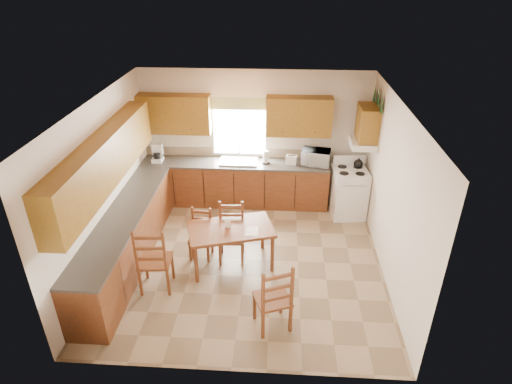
# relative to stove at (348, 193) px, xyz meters

# --- Properties ---
(floor) EXTENTS (4.50, 4.50, 0.00)m
(floor) POSITION_rel_stove_xyz_m (-1.88, -1.62, -0.47)
(floor) COLOR #91795C
(floor) RESTS_ON ground
(ceiling) EXTENTS (4.50, 4.50, 0.00)m
(ceiling) POSITION_rel_stove_xyz_m (-1.88, -1.62, 2.23)
(ceiling) COLOR brown
(ceiling) RESTS_ON floor
(wall_left) EXTENTS (4.50, 4.50, 0.00)m
(wall_left) POSITION_rel_stove_xyz_m (-4.13, -1.62, 0.88)
(wall_left) COLOR silver
(wall_left) RESTS_ON floor
(wall_right) EXTENTS (4.50, 4.50, 0.00)m
(wall_right) POSITION_rel_stove_xyz_m (0.37, -1.62, 0.88)
(wall_right) COLOR silver
(wall_right) RESTS_ON floor
(wall_back) EXTENTS (4.50, 4.50, 0.00)m
(wall_back) POSITION_rel_stove_xyz_m (-1.88, 0.63, 0.88)
(wall_back) COLOR silver
(wall_back) RESTS_ON floor
(wall_front) EXTENTS (4.50, 4.50, 0.00)m
(wall_front) POSITION_rel_stove_xyz_m (-1.88, -3.87, 0.88)
(wall_front) COLOR silver
(wall_front) RESTS_ON floor
(lower_cab_back) EXTENTS (3.75, 0.60, 0.88)m
(lower_cab_back) POSITION_rel_stove_xyz_m (-2.25, 0.33, -0.03)
(lower_cab_back) COLOR brown
(lower_cab_back) RESTS_ON floor
(lower_cab_left) EXTENTS (0.60, 3.60, 0.88)m
(lower_cab_left) POSITION_rel_stove_xyz_m (-3.83, -1.77, -0.03)
(lower_cab_left) COLOR brown
(lower_cab_left) RESTS_ON floor
(counter_back) EXTENTS (3.75, 0.63, 0.04)m
(counter_back) POSITION_rel_stove_xyz_m (-2.25, 0.33, 0.43)
(counter_back) COLOR #3F3B37
(counter_back) RESTS_ON lower_cab_back
(counter_left) EXTENTS (0.63, 3.60, 0.04)m
(counter_left) POSITION_rel_stove_xyz_m (-3.83, -1.77, 0.43)
(counter_left) COLOR #3F3B37
(counter_left) RESTS_ON lower_cab_left
(backsplash) EXTENTS (3.75, 0.01, 0.18)m
(backsplash) POSITION_rel_stove_xyz_m (-2.25, 0.62, 0.54)
(backsplash) COLOR gray
(backsplash) RESTS_ON counter_back
(upper_cab_back_left) EXTENTS (1.41, 0.33, 0.75)m
(upper_cab_back_left) POSITION_rel_stove_xyz_m (-3.43, 0.47, 1.38)
(upper_cab_back_left) COLOR brown
(upper_cab_back_left) RESTS_ON wall_back
(upper_cab_back_right) EXTENTS (1.25, 0.33, 0.75)m
(upper_cab_back_right) POSITION_rel_stove_xyz_m (-1.02, 0.47, 1.38)
(upper_cab_back_right) COLOR brown
(upper_cab_back_right) RESTS_ON wall_back
(upper_cab_left) EXTENTS (0.33, 3.60, 0.75)m
(upper_cab_left) POSITION_rel_stove_xyz_m (-3.96, -1.77, 1.38)
(upper_cab_left) COLOR brown
(upper_cab_left) RESTS_ON wall_left
(upper_cab_stove) EXTENTS (0.33, 0.62, 0.62)m
(upper_cab_stove) POSITION_rel_stove_xyz_m (0.20, 0.03, 1.43)
(upper_cab_stove) COLOR brown
(upper_cab_stove) RESTS_ON wall_right
(range_hood) EXTENTS (0.44, 0.62, 0.12)m
(range_hood) POSITION_rel_stove_xyz_m (0.15, 0.03, 1.05)
(range_hood) COLOR silver
(range_hood) RESTS_ON wall_right
(window_frame) EXTENTS (1.13, 0.02, 1.18)m
(window_frame) POSITION_rel_stove_xyz_m (-2.18, 0.60, 1.08)
(window_frame) COLOR silver
(window_frame) RESTS_ON wall_back
(window_pane) EXTENTS (1.05, 0.01, 1.10)m
(window_pane) POSITION_rel_stove_xyz_m (-2.18, 0.60, 1.08)
(window_pane) COLOR white
(window_pane) RESTS_ON wall_back
(window_valance) EXTENTS (1.19, 0.01, 0.24)m
(window_valance) POSITION_rel_stove_xyz_m (-2.18, 0.57, 1.58)
(window_valance) COLOR #5B7B39
(window_valance) RESTS_ON wall_back
(sink_basin) EXTENTS (0.75, 0.45, 0.04)m
(sink_basin) POSITION_rel_stove_xyz_m (-2.18, 0.33, 0.47)
(sink_basin) COLOR silver
(sink_basin) RESTS_ON counter_back
(pine_decal_a) EXTENTS (0.22, 0.22, 0.36)m
(pine_decal_a) POSITION_rel_stove_xyz_m (0.33, -0.29, 1.91)
(pine_decal_a) COLOR #173D1D
(pine_decal_a) RESTS_ON wall_right
(pine_decal_b) EXTENTS (0.22, 0.22, 0.36)m
(pine_decal_b) POSITION_rel_stove_xyz_m (0.33, 0.03, 1.95)
(pine_decal_b) COLOR #173D1D
(pine_decal_b) RESTS_ON wall_right
(pine_decal_c) EXTENTS (0.22, 0.22, 0.36)m
(pine_decal_c) POSITION_rel_stove_xyz_m (0.33, 0.35, 1.91)
(pine_decal_c) COLOR #173D1D
(pine_decal_c) RESTS_ON wall_right
(stove) EXTENTS (0.70, 0.72, 0.95)m
(stove) POSITION_rel_stove_xyz_m (0.00, 0.00, 0.00)
(stove) COLOR silver
(stove) RESTS_ON floor
(coffeemaker) EXTENTS (0.19, 0.23, 0.31)m
(coffeemaker) POSITION_rel_stove_xyz_m (-3.81, 0.28, 0.60)
(coffeemaker) COLOR silver
(coffeemaker) RESTS_ON counter_back
(paper_towel) EXTENTS (0.12, 0.12, 0.26)m
(paper_towel) POSITION_rel_stove_xyz_m (-1.64, 0.33, 0.58)
(paper_towel) COLOR white
(paper_towel) RESTS_ON counter_back
(toaster) EXTENTS (0.24, 0.18, 0.18)m
(toaster) POSITION_rel_stove_xyz_m (-1.13, 0.33, 0.53)
(toaster) COLOR silver
(toaster) RESTS_ON counter_back
(microwave) EXTENTS (0.56, 0.44, 0.30)m
(microwave) POSITION_rel_stove_xyz_m (-0.65, 0.33, 0.60)
(microwave) COLOR silver
(microwave) RESTS_ON counter_back
(dining_table) EXTENTS (1.50, 1.12, 0.72)m
(dining_table) POSITION_rel_stove_xyz_m (-2.11, -1.75, -0.11)
(dining_table) COLOR brown
(dining_table) RESTS_ON floor
(chair_near_left) EXTENTS (0.51, 0.48, 1.13)m
(chair_near_left) POSITION_rel_stove_xyz_m (-3.19, -2.38, 0.09)
(chair_near_left) COLOR brown
(chair_near_left) RESTS_ON floor
(chair_near_right) EXTENTS (0.58, 0.56, 1.08)m
(chair_near_right) POSITION_rel_stove_xyz_m (-1.40, -3.07, 0.07)
(chair_near_right) COLOR brown
(chair_near_right) RESTS_ON floor
(chair_far_left) EXTENTS (0.45, 0.43, 1.01)m
(chair_far_left) POSITION_rel_stove_xyz_m (-2.12, -1.61, 0.03)
(chair_far_left) COLOR brown
(chair_far_left) RESTS_ON floor
(chair_far_right) EXTENTS (0.39, 0.37, 0.87)m
(chair_far_right) POSITION_rel_stove_xyz_m (-2.65, -1.56, -0.04)
(chair_far_right) COLOR brown
(chair_far_right) RESTS_ON floor
(table_paper) EXTENTS (0.21, 0.28, 0.00)m
(table_paper) POSITION_rel_stove_xyz_m (-1.77, -1.82, 0.25)
(table_paper) COLOR white
(table_paper) RESTS_ON dining_table
(table_card) EXTENTS (0.09, 0.03, 0.12)m
(table_card) POSITION_rel_stove_xyz_m (-2.16, -1.74, 0.31)
(table_card) COLOR white
(table_card) RESTS_ON dining_table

